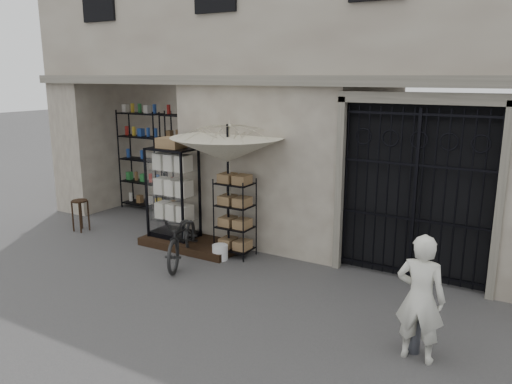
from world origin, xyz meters
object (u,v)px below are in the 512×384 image
Objects in this scene: wire_rack at (235,218)px; bicycle at (184,262)px; display_cabinet at (173,197)px; shopkeeper at (415,358)px; market_umbrella at (227,143)px; white_bucket at (220,252)px; wooden_stool at (81,215)px; steel_bollard at (415,320)px.

bicycle is at bearing -113.49° from wire_rack.
display_cabinet reaches higher than shopkeeper.
market_umbrella is 10.17× the size of white_bucket.
steel_bollard is at bearing -9.81° from wooden_stool.
wire_rack is 3.79m from wooden_stool.
bicycle is at bearing -18.70° from display_cabinet.
display_cabinet is 1.24× the size of shopkeeper.
market_umbrella is 2.33m from bicycle.
display_cabinet is 2.81× the size of wooden_stool.
display_cabinet is at bearing -162.32° from wire_rack.
market_umbrella reaches higher than shopkeeper.
steel_bollard is (5.20, -1.69, -0.53)m from display_cabinet.
wire_rack is at bearing 26.68° from bicycle.
wooden_stool is 0.81× the size of steel_bollard.
shopkeeper is (7.56, -1.43, -0.37)m from wooden_stool.
shopkeeper is (0.06, -0.13, -0.43)m from steel_bollard.
wooden_stool is 0.44× the size of shopkeeper.
steel_bollard is at bearing -9.22° from wire_rack.
wire_rack is 0.50× the size of market_umbrella.
bicycle is (0.81, -0.73, -0.96)m from display_cabinet.
bicycle is 2.09× the size of steel_bollard.
shopkeeper is at bearing -10.44° from wire_rack.
white_bucket is at bearing 16.00° from bicycle.
display_cabinet reaches higher than white_bucket.
wooden_stool is at bearing 170.19° from steel_bollard.
display_cabinet is at bearing -18.73° from shopkeeper.
wire_rack is 4.31m from shopkeeper.
shopkeeper is at bearing -25.26° from market_umbrella.
wooden_stool is at bearing 149.83° from bicycle.
market_umbrella is 4.28× the size of wooden_stool.
white_bucket is 4.12m from steel_bollard.
shopkeeper is (3.96, -1.87, -2.14)m from market_umbrella.
bicycle is 4.51m from steel_bollard.
market_umbrella is (1.30, 0.05, 1.18)m from display_cabinet.
market_umbrella is (-0.14, -0.00, 1.41)m from wire_rack.
white_bucket is at bearing -85.23° from market_umbrella.
bicycle reaches higher than white_bucket.
bicycle is (-0.49, -0.77, -2.14)m from market_umbrella.
steel_bollard reaches higher than wooden_stool.
shopkeeper is at bearing -10.68° from wooden_stool.
wire_rack is (1.45, 0.05, -0.23)m from display_cabinet.
white_bucket is 0.19× the size of shopkeeper.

